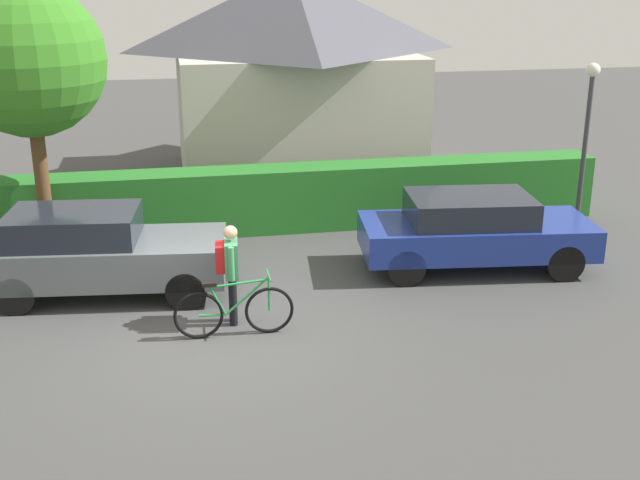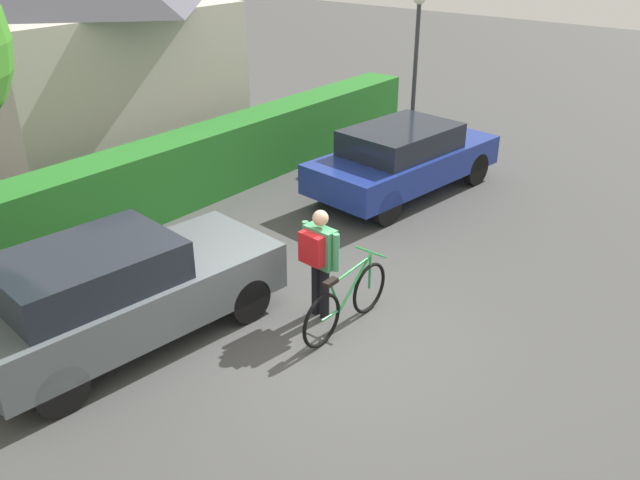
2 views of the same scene
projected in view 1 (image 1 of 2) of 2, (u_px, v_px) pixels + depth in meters
name	position (u px, v px, depth m)	size (l,w,h in m)	color
ground_plane	(207.00, 337.00, 12.10)	(60.00, 60.00, 0.00)	#434343
hedge_row	(191.00, 203.00, 16.55)	(17.66, 0.90, 1.34)	#267226
house_distant	(293.00, 73.00, 20.79)	(6.21, 5.68, 5.28)	beige
parked_car_near	(99.00, 251.00, 13.42)	(4.15, 2.07, 1.50)	slate
parked_car_far	(474.00, 230.00, 14.63)	(4.37, 2.17, 1.40)	navy
bicycle	(234.00, 311.00, 12.02)	(1.82, 0.50, 0.96)	black
person_rider	(230.00, 265.00, 12.27)	(0.37, 0.65, 1.61)	black
street_lamp	(587.00, 122.00, 16.14)	(0.28, 0.28, 3.53)	#38383D
tree_kerbside	(28.00, 61.00, 14.43)	(2.81, 2.81, 5.14)	brown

